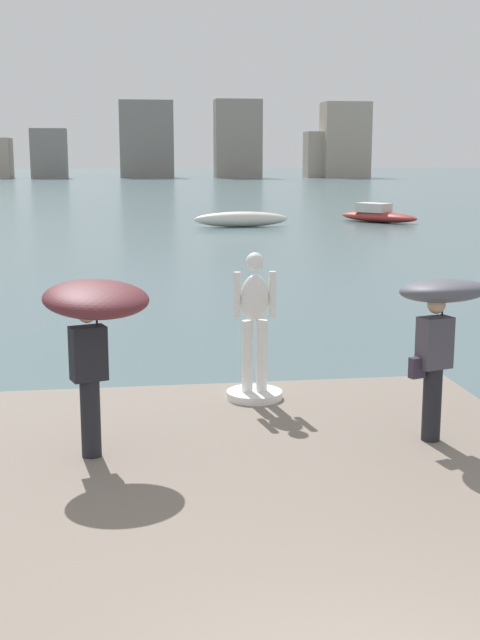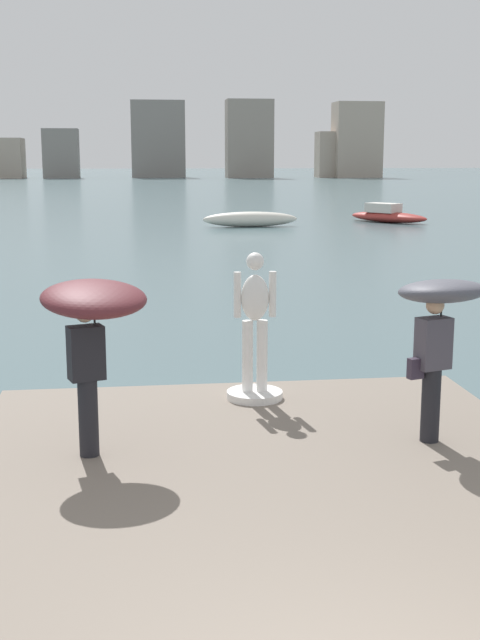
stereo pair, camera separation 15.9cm
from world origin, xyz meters
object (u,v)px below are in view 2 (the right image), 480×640
Objects in this scene: onlooker_left at (92,314)px; onlooker_right at (439,313)px; statue_white_figure at (255,339)px; boat_near at (250,219)px; boat_mid at (387,215)px.

onlooker_right is at bearing -0.38° from onlooker_left.
statue_white_figure is 33.05m from boat_near.
statue_white_figure reaches higher than onlooker_left.
onlooker_right is 0.40× the size of boat_mid.
onlooker_right is 0.39× the size of boat_near.
onlooker_left reaches higher than boat_near.
onlooker_right is at bearing -46.34° from statue_white_figure.
onlooker_right reaches higher than boat_near.
boat_near is at bearing 85.68° from onlooker_right.
boat_mid is (14.63, 36.73, -1.60)m from onlooker_left.
onlooker_right is 38.31m from boat_mid.
statue_white_figure is at bearing -97.79° from boat_near.
statue_white_figure is at bearing -109.84° from boat_mid.
statue_white_figure is 2.78m from onlooker_right.
statue_white_figure is 2.93m from onlooker_left.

